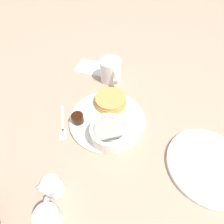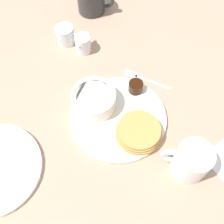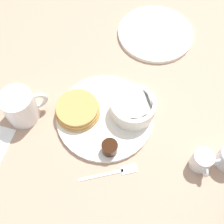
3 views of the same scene
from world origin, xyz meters
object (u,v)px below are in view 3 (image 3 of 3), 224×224
Objects in this scene: creamer_pitcher_near at (202,161)px; fork at (115,172)px; plate at (105,116)px; bowl at (133,107)px; coffee_mug at (21,106)px.

fork is (0.04, -0.19, -0.03)m from creamer_pitcher_near.
plate is at bearing -162.77° from fork.
bowl is at bearing 171.04° from fork.
creamer_pitcher_near is at bearing 102.99° from fork.
bowl is 0.82× the size of fork.
creamer_pitcher_near is (0.07, 0.43, -0.02)m from coffee_mug.
fork is (0.14, 0.04, -0.00)m from plate.
coffee_mug is at bearing -82.07° from bowl.
creamer_pitcher_near is at bearing 80.23° from coffee_mug.
bowl reaches higher than fork.
coffee_mug is 0.27m from fork.
coffee_mug is at bearing -115.89° from fork.
bowl is (-0.02, 0.07, 0.03)m from plate.
coffee_mug reaches higher than bowl.
plate is 2.22× the size of bowl.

